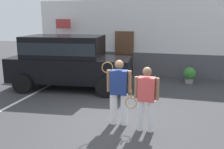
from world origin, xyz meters
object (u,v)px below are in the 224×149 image
potted_plant_by_porch (189,74)px  parked_suv (68,59)px  tennis_player_woman (146,98)px  flag_pole (60,35)px  tennis_player_man (119,91)px

potted_plant_by_porch → parked_suv: bearing=-156.8°
tennis_player_woman → flag_pole: size_ratio=0.59×
parked_suv → flag_pole: flag_pole is taller
tennis_player_man → flag_pole: bearing=-54.7°
tennis_player_woman → potted_plant_by_porch: (1.21, 5.01, -0.44)m
parked_suv → flag_pole: size_ratio=1.76×
potted_plant_by_porch → tennis_player_man: bearing=-111.9°
tennis_player_man → potted_plant_by_porch: 5.21m
tennis_player_man → potted_plant_by_porch: (1.93, 4.81, -0.51)m
potted_plant_by_porch → flag_pole: flag_pole is taller
tennis_player_man → potted_plant_by_porch: size_ratio=2.48×
potted_plant_by_porch → flag_pole: (-6.21, 0.56, 1.52)m
tennis_player_woman → potted_plant_by_porch: 5.17m
tennis_player_man → tennis_player_woman: (0.72, -0.20, -0.06)m
tennis_player_woman → tennis_player_man: bearing=-14.4°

